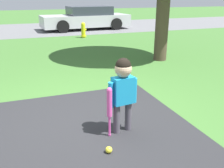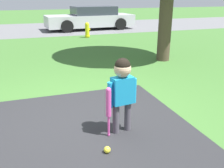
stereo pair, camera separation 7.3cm
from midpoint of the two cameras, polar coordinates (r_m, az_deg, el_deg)
The scene contains 7 objects.
ground_plane at distance 3.81m, azimuth -6.86°, elevation -7.54°, with size 60.00×60.00×0.00m, color #3D6B2D.
street_strip at distance 14.34m, azimuth -16.60°, elevation 11.96°, with size 40.00×6.00×0.01m.
child at distance 3.16m, azimuth 3.04°, elevation -0.34°, with size 0.41×0.22×1.01m.
baseball_bat at distance 3.12m, azimuth -0.12°, elevation -4.88°, with size 0.07×0.07×0.68m.
sports_ball at distance 2.99m, azimuth -0.39°, elevation -14.80°, with size 0.08×0.08×0.08m.
fire_hydrant at distance 10.95m, azimuth -5.49°, elevation 12.17°, with size 0.24×0.22×0.65m.
parked_car at distance 13.71m, azimuth -4.76°, elevation 14.74°, with size 4.65×2.09×1.18m.
Camera 2 is at (-0.64, -3.34, 1.74)m, focal length 40.00 mm.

